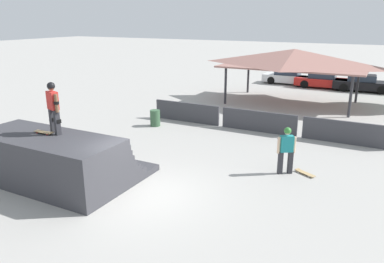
# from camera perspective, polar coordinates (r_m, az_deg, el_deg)

# --- Properties ---
(ground_plane) EXTENTS (160.00, 160.00, 0.00)m
(ground_plane) POSITION_cam_1_polar(r_m,az_deg,el_deg) (12.41, -7.49, -9.43)
(ground_plane) COLOR #A3A09B
(quarter_pipe_ramp) EXTENTS (5.31, 3.88, 1.72)m
(quarter_pipe_ramp) POSITION_cam_1_polar(r_m,az_deg,el_deg) (13.79, -20.15, -4.12)
(quarter_pipe_ramp) COLOR #38383D
(quarter_pipe_ramp) RESTS_ON ground
(skater_on_deck) EXTENTS (0.76, 0.40, 1.76)m
(skater_on_deck) POSITION_cam_1_polar(r_m,az_deg,el_deg) (13.24, -20.42, 3.88)
(skater_on_deck) COLOR #2D2D33
(skater_on_deck) RESTS_ON quarter_pipe_ramp
(skateboard_on_deck) EXTENTS (0.77, 0.20, 0.09)m
(skateboard_on_deck) POSITION_cam_1_polar(r_m,az_deg,el_deg) (13.58, -21.59, -0.09)
(skateboard_on_deck) COLOR red
(skateboard_on_deck) RESTS_ON quarter_pipe_ramp
(bystander_walking) EXTENTS (0.64, 0.47, 1.76)m
(bystander_walking) POSITION_cam_1_polar(r_m,az_deg,el_deg) (13.89, 14.20, -2.27)
(bystander_walking) COLOR #2D2D33
(bystander_walking) RESTS_ON ground
(skateboard_on_ground) EXTENTS (0.81, 0.58, 0.09)m
(skateboard_on_ground) POSITION_cam_1_polar(r_m,az_deg,el_deg) (14.35, 16.77, -6.03)
(skateboard_on_ground) COLOR silver
(skateboard_on_ground) RESTS_ON ground
(barrier_fence) EXTENTS (12.00, 0.12, 1.05)m
(barrier_fence) POSITION_cam_1_polar(r_m,az_deg,el_deg) (18.96, 10.11, 1.53)
(barrier_fence) COLOR #3D3D42
(barrier_fence) RESTS_ON ground
(pavilion_shelter) EXTENTS (9.01, 5.23, 3.56)m
(pavilion_shelter) POSITION_cam_1_polar(r_m,az_deg,el_deg) (25.56, 15.30, 10.72)
(pavilion_shelter) COLOR #2D2D33
(pavilion_shelter) RESTS_ON ground
(trash_bin) EXTENTS (0.52, 0.52, 0.85)m
(trash_bin) POSITION_cam_1_polar(r_m,az_deg,el_deg) (19.78, -5.64, 2.05)
(trash_bin) COLOR #385B3D
(trash_bin) RESTS_ON ground
(parked_car_white) EXTENTS (4.30, 1.72, 1.27)m
(parked_car_white) POSITION_cam_1_polar(r_m,az_deg,el_deg) (33.48, 14.47, 8.04)
(parked_car_white) COLOR silver
(parked_car_white) RESTS_ON ground
(parked_car_red) EXTENTS (4.42, 1.83, 1.27)m
(parked_car_red) POSITION_cam_1_polar(r_m,az_deg,el_deg) (32.44, 19.36, 7.35)
(parked_car_red) COLOR red
(parked_car_red) RESTS_ON ground
(parked_car_black) EXTENTS (4.41, 1.96, 1.27)m
(parked_car_black) POSITION_cam_1_polar(r_m,az_deg,el_deg) (32.06, 24.56, 6.68)
(parked_car_black) COLOR black
(parked_car_black) RESTS_ON ground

